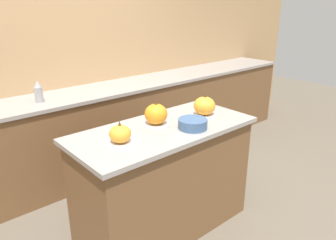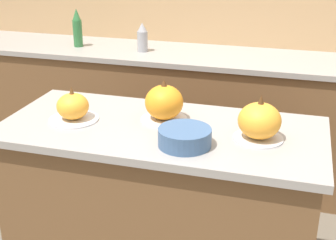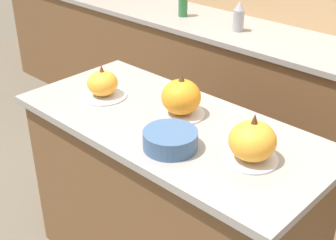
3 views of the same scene
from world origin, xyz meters
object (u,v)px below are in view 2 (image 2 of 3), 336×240
object	(u,v)px
bottle_short	(142,38)
bottle_tall	(77,29)
pumpkin_cake_right	(259,122)
mixing_bowl	(185,137)
pumpkin_cake_center	(164,103)
pumpkin_cake_left	(73,108)

from	to	relation	value
bottle_short	bottle_tall	bearing A→B (deg)	178.91
pumpkin_cake_right	mixing_bowl	bearing A→B (deg)	-152.55
pumpkin_cake_center	bottle_tall	distance (m)	1.48
pumpkin_cake_right	bottle_short	distance (m)	1.51
pumpkin_cake_left	bottle_short	bearing A→B (deg)	93.89
pumpkin_cake_center	mixing_bowl	bearing A→B (deg)	-56.41
pumpkin_cake_right	mixing_bowl	distance (m)	0.32
mixing_bowl	pumpkin_cake_left	bearing A→B (deg)	167.69
pumpkin_cake_left	bottle_short	world-z (taller)	bottle_short
pumpkin_cake_left	bottle_tall	size ratio (longest dim) A/B	0.85
bottle_short	mixing_bowl	xyz separation A→B (m)	(0.64, -1.34, -0.09)
pumpkin_cake_right	bottle_tall	xyz separation A→B (m)	(-1.42, 1.20, 0.08)
pumpkin_cake_right	bottle_tall	world-z (taller)	bottle_tall
bottle_short	mixing_bowl	size ratio (longest dim) A/B	0.91
pumpkin_cake_center	bottle_tall	xyz separation A→B (m)	(-0.98, 1.11, 0.08)
pumpkin_cake_center	pumpkin_cake_right	bearing A→B (deg)	-11.88
pumpkin_cake_left	mixing_bowl	bearing A→B (deg)	-12.31
pumpkin_cake_center	bottle_short	size ratio (longest dim) A/B	1.08
bottle_short	pumpkin_cake_left	bearing A→B (deg)	-86.11
pumpkin_cake_left	mixing_bowl	size ratio (longest dim) A/B	1.05
pumpkin_cake_right	bottle_short	bearing A→B (deg)	127.81
pumpkin_cake_right	mixing_bowl	xyz separation A→B (m)	(-0.28, -0.15, -0.04)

